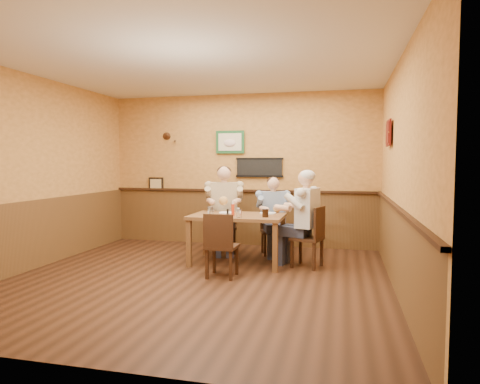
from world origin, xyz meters
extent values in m
plane|color=#311B0E|center=(0.00, 0.00, 0.00)|extent=(5.00, 5.00, 0.00)
cube|color=silver|center=(0.00, 0.00, 2.80)|extent=(5.00, 5.00, 0.02)
cube|color=#DB9C4C|center=(0.00, 2.50, 1.40)|extent=(5.00, 0.02, 2.80)
cube|color=#DB9C4C|center=(0.00, -2.50, 1.40)|extent=(5.00, 0.02, 2.80)
cube|color=#DB9C4C|center=(-2.50, 0.00, 1.40)|extent=(0.02, 5.00, 2.80)
cube|color=#DB9C4C|center=(2.50, 0.00, 1.40)|extent=(0.02, 5.00, 2.80)
cube|color=brown|center=(0.00, 2.48, 0.50)|extent=(5.00, 0.02, 1.00)
cube|color=brown|center=(2.48, 0.00, 0.50)|extent=(0.02, 5.00, 1.00)
cube|color=black|center=(0.36, 2.46, 1.45)|extent=(0.88, 0.03, 0.34)
cube|color=#1E582C|center=(-0.20, 2.46, 1.92)|extent=(0.54, 0.03, 0.42)
cube|color=black|center=(-1.70, 2.46, 1.12)|extent=(0.30, 0.03, 0.26)
cube|color=#621310|center=(2.46, 1.05, 1.95)|extent=(0.03, 0.48, 0.36)
cube|color=brown|center=(0.31, 1.00, 0.72)|extent=(1.40, 0.90, 0.05)
cube|color=brown|center=(-0.33, 0.61, 0.35)|extent=(0.07, 0.07, 0.70)
cube|color=brown|center=(0.95, 0.61, 0.35)|extent=(0.07, 0.07, 0.70)
cube|color=brown|center=(-0.33, 1.39, 0.35)|extent=(0.07, 0.07, 0.70)
cube|color=brown|center=(0.95, 1.39, 0.35)|extent=(0.07, 0.07, 0.70)
cylinder|color=silver|center=(-0.06, 0.79, 0.82)|extent=(0.11, 0.11, 0.13)
cylinder|color=white|center=(0.40, 0.72, 0.81)|extent=(0.09, 0.09, 0.11)
cylinder|color=black|center=(0.77, 0.81, 0.81)|extent=(0.11, 0.11, 0.12)
cylinder|color=red|center=(0.27, 0.87, 0.85)|extent=(0.06, 0.06, 0.19)
cylinder|color=white|center=(0.29, 1.10, 0.80)|extent=(0.04, 0.04, 0.09)
cylinder|color=black|center=(0.15, 1.00, 0.79)|extent=(0.04, 0.04, 0.08)
cylinder|color=white|center=(0.09, 1.15, 0.76)|extent=(0.32, 0.32, 0.02)
cylinder|color=silver|center=(0.73, 1.25, 0.76)|extent=(0.32, 0.32, 0.02)
camera|label=1|loc=(1.86, -5.26, 1.55)|focal=32.00mm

